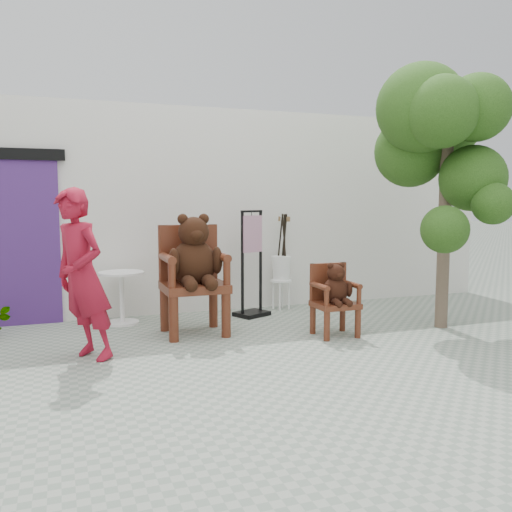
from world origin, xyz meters
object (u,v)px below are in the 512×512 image
Objects in this scene: chair_big at (193,264)px; stool_bucket at (281,267)px; tree at (440,132)px; cafe_table at (122,291)px; chair_small at (334,292)px; display_stand at (252,276)px; person at (83,276)px.

stool_bucket is (1.60, 1.01, -0.22)m from chair_big.
stool_bucket is 2.95m from tree.
chair_big is 1.03× the size of stool_bucket.
tree is at bearing -23.22° from cafe_table.
display_stand is (-0.57, 1.40, 0.05)m from chair_small.
cafe_table is at bearing 125.84° from person.
stool_bucket is (0.01, 1.70, 0.10)m from chair_small.
person is at bearing 179.75° from tree.
stool_bucket is at bearing 128.10° from tree.
person is (-1.33, -0.76, 0.02)m from chair_big.
tree is (1.99, -1.50, 1.93)m from display_stand.
person is 1.22× the size of stool_bucket.
chair_big is at bearing 156.69° from chair_small.
cafe_table is at bearing -176.00° from stool_bucket.
chair_small is 1.28× the size of cafe_table.
person is at bearing -178.57° from chair_small.
chair_small is (1.59, -0.69, -0.33)m from chair_big.
display_stand is 1.04× the size of stool_bucket.
chair_big is at bearing 84.41° from person.
chair_small is 2.95m from person.
stool_bucket is at bearing 4.00° from cafe_table.
chair_big is 1.77m from chair_small.
display_stand is at bearing 112.18° from chair_small.
chair_big is 3.52m from tree.
chair_big is 1.91m from stool_bucket.
person is 1.17× the size of display_stand.
display_stand reaches higher than cafe_table.
display_stand reaches higher than chair_big.
stool_bucket is (2.93, 1.77, -0.24)m from person.
person reaches higher than display_stand.
person reaches higher than stool_bucket.
person is at bearing -150.31° from chair_big.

